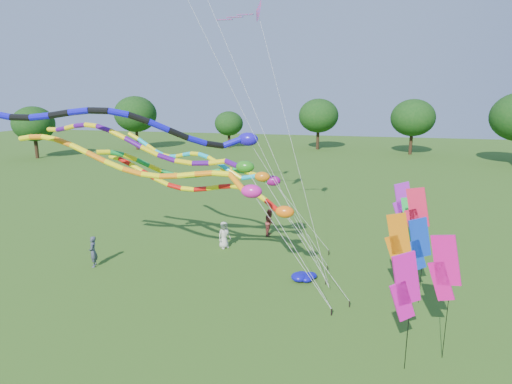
% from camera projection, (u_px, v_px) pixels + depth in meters
% --- Properties ---
extents(ground, '(160.00, 160.00, 0.00)m').
position_uv_depth(ground, '(260.00, 332.00, 17.15)').
color(ground, '#2F5A17').
rests_on(ground, ground).
extents(tree_ring, '(122.21, 117.22, 9.66)m').
position_uv_depth(tree_ring, '(242.00, 189.00, 17.45)').
color(tree_ring, '#382314').
rests_on(tree_ring, ground).
extents(tube_kite_red, '(12.88, 2.76, 6.59)m').
position_uv_depth(tube_kite_red, '(217.00, 191.00, 21.15)').
color(tube_kite_red, black).
rests_on(tube_kite_red, ground).
extents(tube_kite_orange, '(15.64, 1.42, 7.98)m').
position_uv_depth(tube_kite_orange, '(157.00, 169.00, 19.61)').
color(tube_kite_orange, black).
rests_on(tube_kite_orange, ground).
extents(tube_kite_purple, '(14.69, 2.22, 8.55)m').
position_uv_depth(tube_kite_purple, '(160.00, 149.00, 19.57)').
color(tube_kite_purple, black).
rests_on(tube_kite_purple, ground).
extents(tube_kite_blue, '(14.94, 6.37, 9.43)m').
position_uv_depth(tube_kite_blue, '(153.00, 128.00, 19.43)').
color(tube_kite_blue, black).
rests_on(tube_kite_blue, ground).
extents(tube_kite_cyan, '(12.29, 3.93, 7.42)m').
position_uv_depth(tube_kite_cyan, '(206.00, 162.00, 23.33)').
color(tube_kite_cyan, black).
rests_on(tube_kite_cyan, ground).
extents(tube_kite_green, '(11.66, 4.58, 6.99)m').
position_uv_depth(tube_kite_green, '(214.00, 173.00, 23.21)').
color(tube_kite_green, black).
rests_on(tube_kite_green, ground).
extents(delta_kite_high_c, '(6.80, 5.13, 14.67)m').
position_uv_depth(delta_kite_high_c, '(257.00, 11.00, 22.46)').
color(delta_kite_high_c, black).
rests_on(delta_kite_high_c, ground).
extents(banner_pole_green, '(1.14, 0.41, 4.34)m').
position_uv_depth(banner_pole_green, '(411.00, 220.00, 21.53)').
color(banner_pole_green, black).
rests_on(banner_pole_green, ground).
extents(banner_pole_violet, '(1.14, 0.41, 4.71)m').
position_uv_depth(banner_pole_violet, '(403.00, 204.00, 23.14)').
color(banner_pole_violet, black).
rests_on(banner_pole_violet, ground).
extents(banner_pole_orange, '(1.16, 0.12, 4.40)m').
position_uv_depth(banner_pole_orange, '(398.00, 240.00, 18.50)').
color(banner_pole_orange, black).
rests_on(banner_pole_orange, ground).
extents(banner_pole_magenta_a, '(1.10, 0.53, 4.37)m').
position_uv_depth(banner_pole_magenta_a, '(405.00, 287.00, 14.13)').
color(banner_pole_magenta_a, black).
rests_on(banner_pole_magenta_a, ground).
extents(banner_pole_blue_a, '(1.14, 0.40, 4.09)m').
position_uv_depth(banner_pole_blue_a, '(419.00, 244.00, 18.88)').
color(banner_pole_blue_a, black).
rests_on(banner_pole_blue_a, ground).
extents(banner_pole_red, '(1.13, 0.43, 5.26)m').
position_uv_depth(banner_pole_red, '(417.00, 214.00, 19.39)').
color(banner_pole_red, black).
rests_on(banner_pole_red, ground).
extents(banner_pole_magenta_b, '(1.11, 0.49, 4.68)m').
position_uv_depth(banner_pole_magenta_b, '(444.00, 268.00, 14.85)').
color(banner_pole_magenta_b, black).
rests_on(banner_pole_magenta_b, ground).
extents(blue_nylon_heap, '(1.18, 1.20, 0.43)m').
position_uv_depth(blue_nylon_heap, '(308.00, 278.00, 21.68)').
color(blue_nylon_heap, '#0D0CA0').
rests_on(blue_nylon_heap, ground).
extents(person_a, '(0.93, 0.97, 1.67)m').
position_uv_depth(person_a, '(224.00, 235.00, 26.20)').
color(person_a, beige).
rests_on(person_a, ground).
extents(person_b, '(0.63, 0.74, 1.72)m').
position_uv_depth(person_b, '(93.00, 252.00, 23.39)').
color(person_b, '#3B4053').
rests_on(person_b, ground).
extents(person_c, '(0.73, 0.91, 1.80)m').
position_uv_depth(person_c, '(270.00, 222.00, 28.50)').
color(person_c, brown).
rests_on(person_c, ground).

